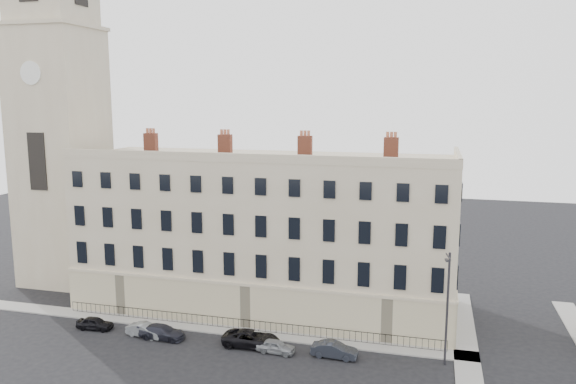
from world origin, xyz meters
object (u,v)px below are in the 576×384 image
Objects in this scene: car_f at (334,350)px; streetlamp at (447,304)px; car_b at (146,330)px; car_e at (276,346)px; car_a at (95,323)px; car_d at (251,339)px; car_c at (162,332)px.

car_f is 9.61m from streetlamp.
car_e is at bearing -83.06° from car_b.
car_f reaches higher than car_b.
car_d is (14.68, 0.21, 0.11)m from car_a.
car_c is 0.85× the size of car_d.
car_c is at bearing 173.36° from streetlamp.
car_a is 30.61m from streetlamp.
car_a is at bearing 92.29° from car_f.
car_c is 7.93m from car_d.
car_f is (7.08, -0.23, -0.05)m from car_d.
car_d is 2.43m from car_e.
car_d reaches higher than car_e.
car_c is 23.94m from streetlamp.
car_e is at bearing 97.36° from car_f.
streetlamp is (25.10, 1.09, 4.42)m from car_b.
car_c is at bearing 93.35° from car_f.
car_a is 17.02m from car_e.
car_e is (11.84, -0.16, -0.03)m from car_b.
car_e is 0.86× the size of car_f.
car_d reaches higher than car_c.
car_f reaches higher than car_e.
streetlamp reaches higher than car_c.
car_e is at bearing 176.06° from streetlamp.
car_d reaches higher than car_a.
car_a is 1.02× the size of car_e.
car_b reaches higher than car_a.
car_b is (5.18, -0.28, 0.02)m from car_a.
streetlamp is (8.52, 0.83, 4.38)m from car_f.
car_b is at bearing 90.46° from car_c.
car_a reaches higher than car_e.
car_b is 0.85× the size of car_c.
car_c reaches higher than car_b.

